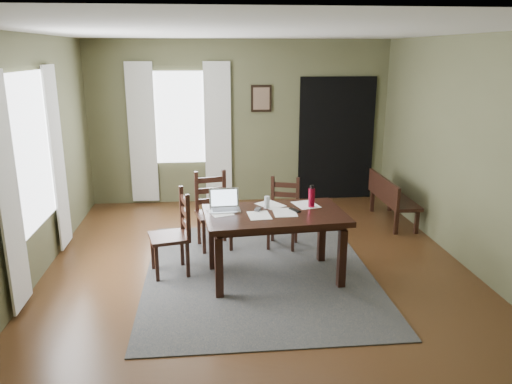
{
  "coord_description": "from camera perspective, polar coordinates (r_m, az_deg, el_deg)",
  "views": [
    {
      "loc": [
        -0.55,
        -5.34,
        2.5
      ],
      "look_at": [
        0.0,
        0.3,
        0.9
      ],
      "focal_mm": 35.0,
      "sensor_mm": 36.0,
      "label": 1
    }
  ],
  "objects": [
    {
      "name": "ground",
      "position": [
        5.93,
        0.29,
        -9.25
      ],
      "size": [
        5.0,
        6.0,
        0.01
      ],
      "color": "#492C16"
    },
    {
      "name": "room_shell",
      "position": [
        5.42,
        0.31,
        8.37
      ],
      "size": [
        5.02,
        6.02,
        2.71
      ],
      "color": "brown",
      "rests_on": "ground"
    },
    {
      "name": "rug",
      "position": [
        5.92,
        0.29,
        -9.15
      ],
      "size": [
        2.6,
        3.2,
        0.01
      ],
      "color": "#3B3B3B",
      "rests_on": "ground"
    },
    {
      "name": "dining_table",
      "position": [
        5.55,
        2.16,
        -3.32
      ],
      "size": [
        1.61,
        1.05,
        0.77
      ],
      "rotation": [
        0.0,
        0.0,
        0.08
      ],
      "color": "black",
      "rests_on": "rug"
    },
    {
      "name": "chair_end",
      "position": [
        5.81,
        -9.41,
        -4.76
      ],
      "size": [
        0.52,
        0.52,
        0.98
      ],
      "rotation": [
        0.0,
        0.0,
        -1.34
      ],
      "color": "black",
      "rests_on": "rug"
    },
    {
      "name": "chair_back_left",
      "position": [
        6.54,
        -4.92,
        -2.22
      ],
      "size": [
        0.51,
        0.51,
        0.99
      ],
      "rotation": [
        0.0,
        0.0,
        0.2
      ],
      "color": "black",
      "rests_on": "rug"
    },
    {
      "name": "chair_back_right",
      "position": [
        6.57,
        3.15,
        -2.48
      ],
      "size": [
        0.49,
        0.49,
        0.9
      ],
      "rotation": [
        0.0,
        0.0,
        -0.3
      ],
      "color": "black",
      "rests_on": "rug"
    },
    {
      "name": "bench",
      "position": [
        7.75,
        15.09,
        -0.38
      ],
      "size": [
        0.4,
        1.23,
        0.7
      ],
      "rotation": [
        0.0,
        0.0,
        1.57
      ],
      "color": "black",
      "rests_on": "ground"
    },
    {
      "name": "laptop",
      "position": [
        5.62,
        -3.61,
        -1.42
      ],
      "size": [
        0.35,
        0.28,
        0.23
      ],
      "rotation": [
        0.0,
        0.0,
        0.05
      ],
      "color": "#B7B7BC",
      "rests_on": "dining_table"
    },
    {
      "name": "computer_mouse",
      "position": [
        5.58,
        0.21,
        -2.0
      ],
      "size": [
        0.09,
        0.11,
        0.03
      ],
      "primitive_type": "cube",
      "rotation": [
        0.0,
        0.0,
        -0.39
      ],
      "color": "#3F3F42",
      "rests_on": "dining_table"
    },
    {
      "name": "tv_remote",
      "position": [
        5.59,
        4.44,
        -2.08
      ],
      "size": [
        0.12,
        0.17,
        0.02
      ],
      "primitive_type": "cube",
      "rotation": [
        0.0,
        0.0,
        0.49
      ],
      "color": "black",
      "rests_on": "dining_table"
    },
    {
      "name": "drinking_glass",
      "position": [
        5.66,
        1.26,
        -1.17
      ],
      "size": [
        0.07,
        0.07,
        0.14
      ],
      "primitive_type": "cylinder",
      "rotation": [
        0.0,
        0.0,
        -0.23
      ],
      "color": "silver",
      "rests_on": "dining_table"
    },
    {
      "name": "water_bottle",
      "position": [
        5.71,
        6.37,
        -0.59
      ],
      "size": [
        0.1,
        0.1,
        0.26
      ],
      "rotation": [
        0.0,
        0.0,
        -0.4
      ],
      "color": "maroon",
      "rests_on": "dining_table"
    },
    {
      "name": "paper_a",
      "position": [
        5.53,
        -4.11,
        -2.35
      ],
      "size": [
        0.32,
        0.36,
        0.0
      ],
      "primitive_type": "cube",
      "rotation": [
        0.0,
        0.0,
        0.33
      ],
      "color": "white",
      "rests_on": "dining_table"
    },
    {
      "name": "paper_b",
      "position": [
        5.53,
        3.28,
        -2.34
      ],
      "size": [
        0.25,
        0.32,
        0.0
      ],
      "primitive_type": "cube",
      "rotation": [
        0.0,
        0.0,
        0.0
      ],
      "color": "white",
      "rests_on": "dining_table"
    },
    {
      "name": "paper_c",
      "position": [
        5.79,
        1.67,
        -1.46
      ],
      "size": [
        0.37,
        0.39,
        0.0
      ],
      "primitive_type": "cube",
      "rotation": [
        0.0,
        0.0,
        0.55
      ],
      "color": "white",
      "rests_on": "dining_table"
    },
    {
      "name": "paper_d",
      "position": [
        5.82,
        5.74,
        -1.45
      ],
      "size": [
        0.32,
        0.37,
        0.0
      ],
      "primitive_type": "cube",
      "rotation": [
        0.0,
        0.0,
        0.25
      ],
      "color": "white",
      "rests_on": "dining_table"
    },
    {
      "name": "paper_e",
      "position": [
        5.42,
        0.37,
        -2.69
      ],
      "size": [
        0.26,
        0.32,
        0.0
      ],
      "primitive_type": "cube",
      "rotation": [
        0.0,
        0.0,
        0.07
      ],
      "color": "white",
      "rests_on": "dining_table"
    },
    {
      "name": "window_left",
      "position": [
        5.96,
        -24.34,
        4.2
      ],
      "size": [
        0.01,
        1.3,
        1.7
      ],
      "color": "white",
      "rests_on": "ground"
    },
    {
      "name": "window_back",
      "position": [
        8.39,
        -8.71,
        8.4
      ],
      "size": [
        1.0,
        0.01,
        1.5
      ],
      "color": "white",
      "rests_on": "ground"
    },
    {
      "name": "curtain_left_near",
      "position": [
        5.25,
        -26.46,
        -0.27
      ],
      "size": [
        0.03,
        0.48,
        2.3
      ],
      "color": "silver",
      "rests_on": "ground"
    },
    {
      "name": "curtain_left_far",
      "position": [
        6.76,
        -21.73,
        3.55
      ],
      "size": [
        0.03,
        0.48,
        2.3
      ],
      "color": "silver",
      "rests_on": "ground"
    },
    {
      "name": "curtain_back_left",
      "position": [
        8.45,
        -12.87,
        6.52
      ],
      "size": [
        0.44,
        0.03,
        2.3
      ],
      "color": "silver",
      "rests_on": "ground"
    },
    {
      "name": "curtain_back_right",
      "position": [
        8.38,
        -4.38,
        6.8
      ],
      "size": [
        0.44,
        0.03,
        2.3
      ],
      "color": "silver",
      "rests_on": "ground"
    },
    {
      "name": "framed_picture",
      "position": [
        8.39,
        0.61,
        10.64
      ],
      "size": [
        0.34,
        0.03,
        0.44
      ],
      "color": "black",
      "rests_on": "ground"
    },
    {
      "name": "doorway_back",
      "position": [
        8.72,
        9.16,
        5.99
      ],
      "size": [
        1.3,
        0.03,
        2.1
      ],
      "color": "black",
      "rests_on": "ground"
    }
  ]
}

